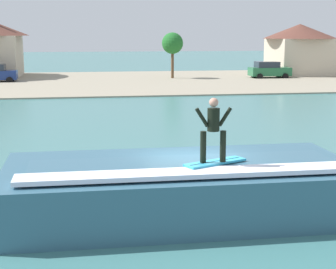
{
  "coord_description": "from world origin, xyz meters",
  "views": [
    {
      "loc": [
        -3.2,
        -15.32,
        5.03
      ],
      "look_at": [
        -0.48,
        1.47,
        1.86
      ],
      "focal_mm": 59.05,
      "sensor_mm": 36.0,
      "label": 1
    }
  ],
  "objects_px": {
    "surfboard": "(215,162)",
    "house_gabled_white": "(299,47)",
    "surfer": "(213,127)",
    "wave_crest": "(181,188)",
    "tree_tall_bare": "(172,44)",
    "car_far_shore": "(269,70)"
  },
  "relations": [
    {
      "from": "surfboard",
      "to": "house_gabled_white",
      "type": "height_order",
      "value": "house_gabled_white"
    },
    {
      "from": "car_far_shore",
      "to": "house_gabled_white",
      "type": "distance_m",
      "value": 6.75
    },
    {
      "from": "tree_tall_bare",
      "to": "surfer",
      "type": "bearing_deg",
      "value": -98.35
    },
    {
      "from": "house_gabled_white",
      "to": "tree_tall_bare",
      "type": "height_order",
      "value": "house_gabled_white"
    },
    {
      "from": "surfboard",
      "to": "surfer",
      "type": "relative_size",
      "value": 1.07
    },
    {
      "from": "wave_crest",
      "to": "house_gabled_white",
      "type": "distance_m",
      "value": 52.54
    },
    {
      "from": "surfboard",
      "to": "car_far_shore",
      "type": "height_order",
      "value": "car_far_shore"
    },
    {
      "from": "surfboard",
      "to": "tree_tall_bare",
      "type": "xyz_separation_m",
      "value": [
        6.56,
        45.2,
        2.16
      ]
    },
    {
      "from": "wave_crest",
      "to": "car_far_shore",
      "type": "height_order",
      "value": "car_far_shore"
    },
    {
      "from": "car_far_shore",
      "to": "house_gabled_white",
      "type": "bearing_deg",
      "value": 37.96
    },
    {
      "from": "wave_crest",
      "to": "tree_tall_bare",
      "type": "distance_m",
      "value": 45.14
    },
    {
      "from": "surfer",
      "to": "tree_tall_bare",
      "type": "distance_m",
      "value": 45.78
    },
    {
      "from": "wave_crest",
      "to": "tree_tall_bare",
      "type": "height_order",
      "value": "tree_tall_bare"
    },
    {
      "from": "car_far_shore",
      "to": "tree_tall_bare",
      "type": "distance_m",
      "value": 10.95
    },
    {
      "from": "wave_crest",
      "to": "surfer",
      "type": "distance_m",
      "value": 2.16
    },
    {
      "from": "surfer",
      "to": "car_far_shore",
      "type": "xyz_separation_m",
      "value": [
        17.16,
        44.2,
        -1.66
      ]
    },
    {
      "from": "house_gabled_white",
      "to": "tree_tall_bare",
      "type": "xyz_separation_m",
      "value": [
        -15.5,
        -2.81,
        0.46
      ]
    },
    {
      "from": "house_gabled_white",
      "to": "surfboard",
      "type": "bearing_deg",
      "value": -114.68
    },
    {
      "from": "surfer",
      "to": "house_gabled_white",
      "type": "xyz_separation_m",
      "value": [
        22.14,
        48.08,
        0.72
      ]
    },
    {
      "from": "surfer",
      "to": "surfboard",
      "type": "bearing_deg",
      "value": 43.87
    },
    {
      "from": "surfboard",
      "to": "car_far_shore",
      "type": "xyz_separation_m",
      "value": [
        17.08,
        44.12,
        -0.68
      ]
    },
    {
      "from": "surfer",
      "to": "car_far_shore",
      "type": "height_order",
      "value": "surfer"
    }
  ]
}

